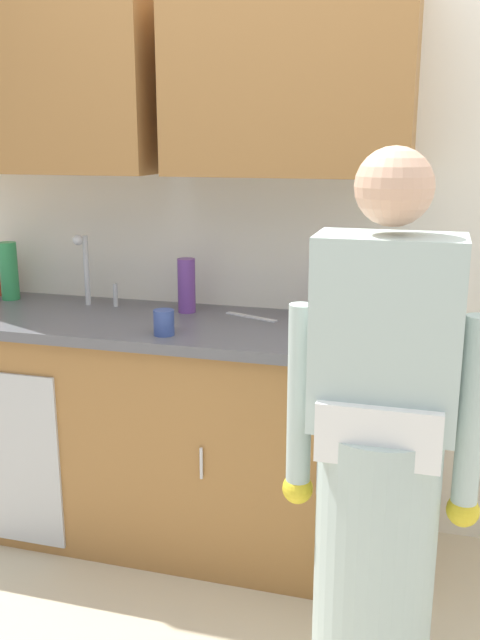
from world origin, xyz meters
TOP-DOWN VIEW (x-y plane):
  - kitchen_wall_with_uppers at (-0.14, 0.99)m, footprint 4.80×0.44m
  - counter_cabinet at (-0.55, 0.70)m, footprint 1.90×0.62m
  - countertop at (-0.55, 0.70)m, footprint 1.96×0.66m
  - sink at (-0.89, 0.71)m, footprint 0.50×0.36m
  - person_at_sink at (0.39, -0.01)m, footprint 0.55×0.34m
  - bottle_dish_liquid at (-0.48, 0.84)m, footprint 0.07×0.07m
  - bottle_soap at (0.10, 0.85)m, footprint 0.07×0.07m
  - bottle_water_short at (-1.32, 0.85)m, footprint 0.08×0.08m
  - cup_by_sink at (-0.44, 0.49)m, footprint 0.08×0.08m
  - knife_on_counter at (-0.19, 0.82)m, footprint 0.23×0.11m
  - sponge at (0.11, 0.65)m, footprint 0.11×0.07m

SIDE VIEW (x-z plane):
  - counter_cabinet at x=-0.55m, z-range 0.00..0.90m
  - person_at_sink at x=0.39m, z-range -0.12..1.50m
  - countertop at x=-0.55m, z-range 0.90..0.94m
  - sink at x=-0.89m, z-range 0.75..1.10m
  - knife_on_counter at x=-0.19m, z-range 0.94..0.95m
  - sponge at x=0.11m, z-range 0.94..0.97m
  - cup_by_sink at x=-0.44m, z-range 0.94..1.03m
  - bottle_soap at x=0.10m, z-range 0.94..1.13m
  - bottle_dish_liquid at x=-0.48m, z-range 0.94..1.16m
  - bottle_water_short at x=-1.32m, z-range 0.94..1.20m
  - kitchen_wall_with_uppers at x=-0.14m, z-range 0.13..2.83m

